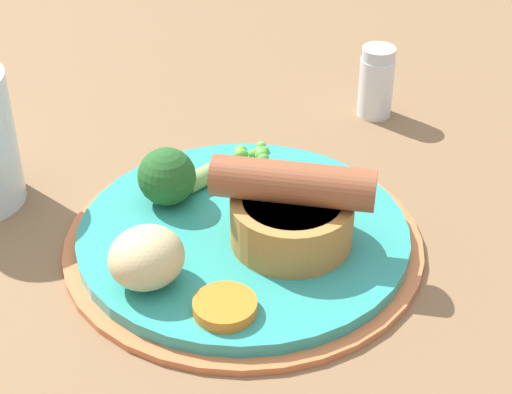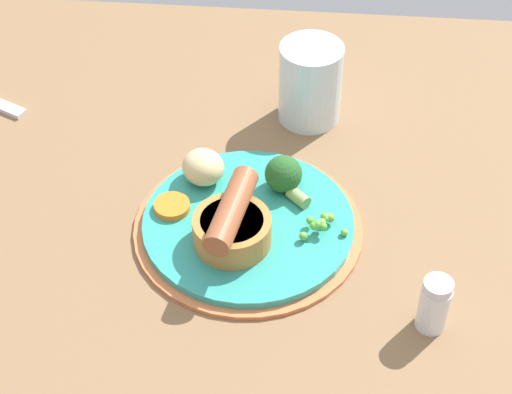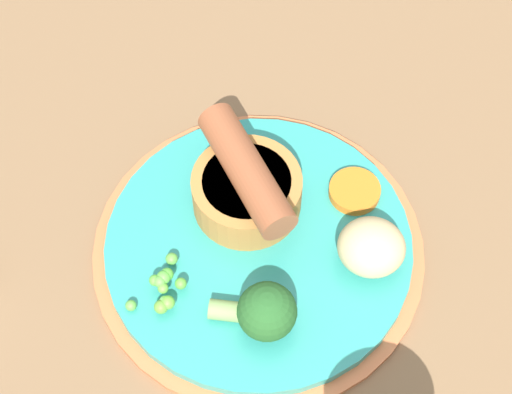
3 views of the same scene
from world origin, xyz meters
The scene contains 7 objects.
dining_table centered at (0.00, 0.00, 1.50)cm, with size 110.00×80.00×3.00cm, color brown.
dinner_plate centered at (1.32, -3.17, 3.57)cm, with size 24.10×24.10×1.40cm.
sausage_pudding centered at (-0.03, -6.32, 6.82)cm, with size 7.96×10.64×5.89cm.
pea_pile centered at (8.87, -3.97, 5.41)cm, with size 4.99×3.64×1.82cm.
broccoli_floret_near centered at (4.74, 1.98, 6.33)cm, with size 5.16×5.11×4.04cm.
potato_chunk_0 centered at (-4.11, 2.58, 6.27)cm, with size 4.45×4.76×3.75cm, color #CCB77F.
carrot_slice_2 centered at (-6.85, -2.20, 4.78)cm, with size 3.82×3.82×0.77cm, color orange.
Camera 3 is at (18.85, 19.80, 58.51)cm, focal length 60.00 mm.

